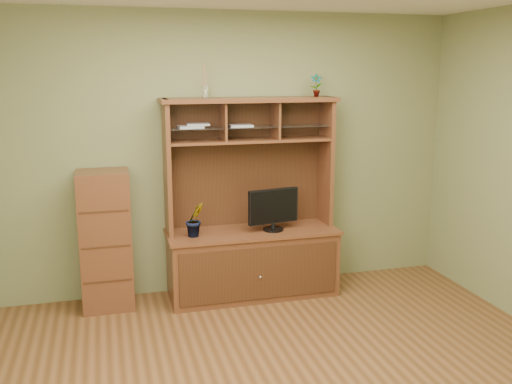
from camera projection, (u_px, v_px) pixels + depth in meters
name	position (u px, v px, depth m)	size (l,w,h in m)	color
room	(299.00, 197.00, 3.66)	(4.54, 4.04, 2.74)	#513017
media_hutch	(252.00, 242.00, 5.50)	(1.66, 0.61, 1.90)	#4F2C16
monitor	(273.00, 209.00, 5.40)	(0.50, 0.20, 0.40)	black
orchid_plant	(195.00, 219.00, 5.22)	(0.18, 0.14, 0.32)	#2D5B1F
top_plant	(316.00, 85.00, 5.43)	(0.11, 0.08, 0.22)	#265D20
reed_diffuser	(205.00, 85.00, 5.15)	(0.06, 0.06, 0.30)	silver
magazines	(209.00, 126.00, 5.24)	(0.69, 0.18, 0.04)	#A9A9AE
side_cabinet	(106.00, 240.00, 5.17)	(0.46, 0.42, 1.27)	#4F2C16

